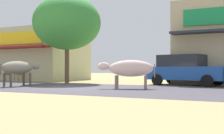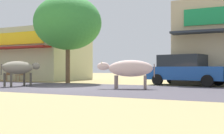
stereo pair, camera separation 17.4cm
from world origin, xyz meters
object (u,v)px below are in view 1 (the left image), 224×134
object	(u,v)px
cow_near_brown	(19,68)
cafe_chair_near_tree	(8,74)
cafe_chair_by_doorway	(19,74)
roadside_tree	(67,23)
cow_far_dark	(129,69)
parked_hatchback_car	(186,70)

from	to	relation	value
cow_near_brown	cafe_chair_near_tree	size ratio (longest dim) A/B	2.74
cafe_chair_by_doorway	roadside_tree	bearing A→B (deg)	-7.06
cafe_chair_by_doorway	cafe_chair_near_tree	bearing A→B (deg)	-173.62
cow_near_brown	cafe_chair_near_tree	world-z (taller)	cow_near_brown
cow_far_dark	cafe_chair_near_tree	bearing A→B (deg)	161.84
cow_near_brown	cafe_chair_by_doorway	bearing A→B (deg)	133.14
roadside_tree	cafe_chair_by_doorway	world-z (taller)	roadside_tree
parked_hatchback_car	cafe_chair_near_tree	size ratio (longest dim) A/B	4.81
roadside_tree	cow_near_brown	distance (m)	4.84
parked_hatchback_car	cow_near_brown	xyz separation A→B (m)	(-7.47, -4.50, 0.09)
cow_near_brown	cow_far_dark	xyz separation A→B (m)	(5.73, 0.78, -0.04)
roadside_tree	cow_far_dark	xyz separation A→B (m)	(5.47, -3.13, -2.87)
cow_near_brown	parked_hatchback_car	bearing A→B (deg)	31.04
roadside_tree	parked_hatchback_car	distance (m)	7.81
roadside_tree	cafe_chair_by_doorway	distance (m)	5.53
roadside_tree	cafe_chair_near_tree	size ratio (longest dim) A/B	5.95
cow_far_dark	cafe_chair_by_doorway	world-z (taller)	cow_far_dark
cow_near_brown	cafe_chair_near_tree	distance (m)	6.76
cow_near_brown	cafe_chair_by_doorway	xyz separation A→B (m)	(-4.18, 4.46, -0.42)
parked_hatchback_car	cow_far_dark	size ratio (longest dim) A/B	1.74
parked_hatchback_car	cow_far_dark	xyz separation A→B (m)	(-1.75, -3.72, 0.05)
roadside_tree	parked_hatchback_car	xyz separation A→B (m)	(7.22, 0.59, -2.92)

